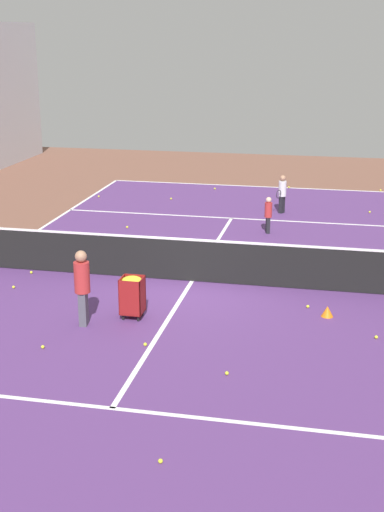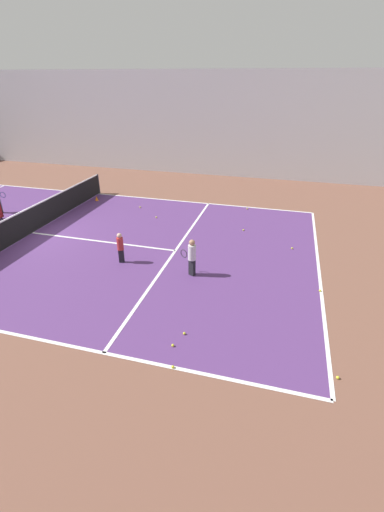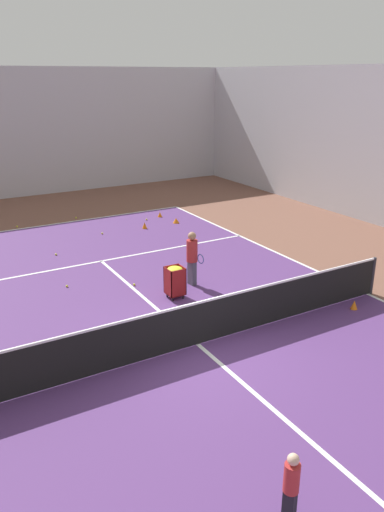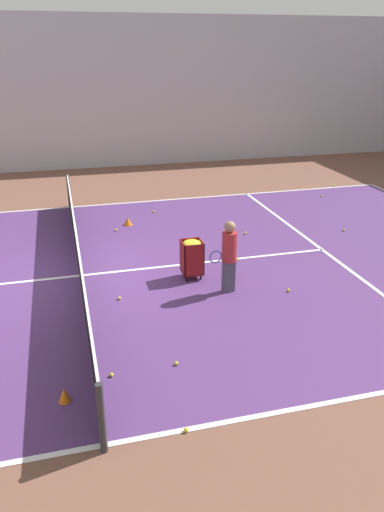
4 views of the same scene
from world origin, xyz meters
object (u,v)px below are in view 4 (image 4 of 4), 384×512
(ball_cart, at_px, (192,252))
(training_cone_0, at_px, (128,221))
(coach_at_net, at_px, (229,252))
(tennis_net, at_px, (78,254))

(ball_cart, bearing_deg, training_cone_0, -167.29)
(coach_at_net, xyz_separation_m, ball_cart, (-0.88, -0.58, -0.29))
(training_cone_0, bearing_deg, ball_cart, 12.71)
(tennis_net, xyz_separation_m, coach_at_net, (1.63, 3.08, 0.36))
(tennis_net, bearing_deg, training_cone_0, 154.03)
(coach_at_net, bearing_deg, tennis_net, -34.87)
(coach_at_net, height_order, training_cone_0, coach_at_net)
(tennis_net, bearing_deg, coach_at_net, 62.10)
(coach_at_net, distance_m, training_cone_0, 5.19)
(ball_cart, bearing_deg, tennis_net, -106.78)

